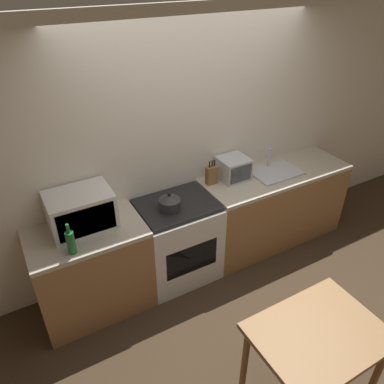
{
  "coord_description": "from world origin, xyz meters",
  "views": [
    {
      "loc": [
        -1.68,
        -1.85,
        2.91
      ],
      "look_at": [
        -0.24,
        0.72,
        1.05
      ],
      "focal_mm": 35.0,
      "sensor_mm": 36.0,
      "label": 1
    }
  ],
  "objects_px": {
    "kettle": "(170,202)",
    "dining_table": "(317,342)",
    "microwave": "(81,210)",
    "bottle": "(71,242)",
    "toaster_oven": "(233,168)",
    "stove_range": "(177,240)"
  },
  "relations": [
    {
      "from": "kettle",
      "to": "dining_table",
      "type": "relative_size",
      "value": 0.23
    },
    {
      "from": "kettle",
      "to": "microwave",
      "type": "distance_m",
      "value": 0.8
    },
    {
      "from": "microwave",
      "to": "bottle",
      "type": "distance_m",
      "value": 0.36
    },
    {
      "from": "microwave",
      "to": "toaster_oven",
      "type": "distance_m",
      "value": 1.63
    },
    {
      "from": "microwave",
      "to": "kettle",
      "type": "bearing_deg",
      "value": -10.08
    },
    {
      "from": "stove_range",
      "to": "dining_table",
      "type": "height_order",
      "value": "stove_range"
    },
    {
      "from": "microwave",
      "to": "toaster_oven",
      "type": "xyz_separation_m",
      "value": [
        1.63,
        0.05,
        -0.05
      ]
    },
    {
      "from": "bottle",
      "to": "dining_table",
      "type": "bearing_deg",
      "value": -48.78
    },
    {
      "from": "toaster_oven",
      "to": "dining_table",
      "type": "relative_size",
      "value": 0.34
    },
    {
      "from": "microwave",
      "to": "dining_table",
      "type": "bearing_deg",
      "value": -57.95
    },
    {
      "from": "stove_range",
      "to": "kettle",
      "type": "xyz_separation_m",
      "value": [
        -0.09,
        -0.05,
        0.53
      ]
    },
    {
      "from": "kettle",
      "to": "dining_table",
      "type": "height_order",
      "value": "kettle"
    },
    {
      "from": "bottle",
      "to": "toaster_oven",
      "type": "xyz_separation_m",
      "value": [
        1.8,
        0.36,
        0.01
      ]
    },
    {
      "from": "kettle",
      "to": "microwave",
      "type": "xyz_separation_m",
      "value": [
        -0.78,
        0.14,
        0.09
      ]
    },
    {
      "from": "kettle",
      "to": "dining_table",
      "type": "distance_m",
      "value": 1.68
    },
    {
      "from": "stove_range",
      "to": "kettle",
      "type": "height_order",
      "value": "kettle"
    },
    {
      "from": "stove_range",
      "to": "bottle",
      "type": "bearing_deg",
      "value": -168.32
    },
    {
      "from": "kettle",
      "to": "bottle",
      "type": "distance_m",
      "value": 0.97
    },
    {
      "from": "stove_range",
      "to": "dining_table",
      "type": "xyz_separation_m",
      "value": [
        0.23,
        -1.67,
        0.2
      ]
    },
    {
      "from": "stove_range",
      "to": "bottle",
      "type": "xyz_separation_m",
      "value": [
        -1.04,
        -0.22,
        0.56
      ]
    },
    {
      "from": "stove_range",
      "to": "kettle",
      "type": "bearing_deg",
      "value": -152.85
    },
    {
      "from": "stove_range",
      "to": "toaster_oven",
      "type": "bearing_deg",
      "value": 10.81
    }
  ]
}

